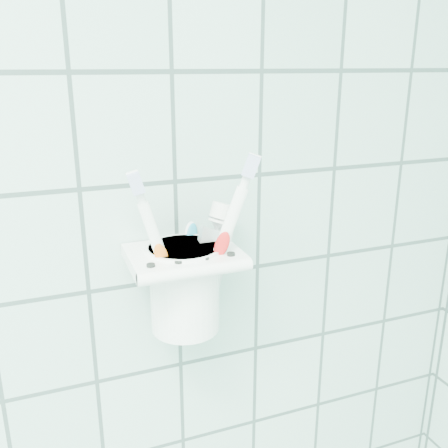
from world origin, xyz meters
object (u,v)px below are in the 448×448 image
toothpaste_tube (193,255)px  toothbrush_pink (185,249)px  cup (185,285)px  toothbrush_blue (174,240)px  holder_bracket (183,257)px  toothbrush_orange (190,241)px

toothpaste_tube → toothbrush_pink: bearing=-129.2°
cup → toothbrush_blue: 0.06m
toothbrush_blue → toothpaste_tube: (0.02, -0.01, -0.02)m
cup → toothpaste_tube: (0.01, -0.00, 0.04)m
holder_bracket → cup: 0.04m
toothbrush_pink → toothpaste_tube: (0.01, 0.01, -0.02)m
cup → toothbrush_orange: 0.06m
holder_bracket → toothpaste_tube: toothpaste_tube is taller
holder_bracket → toothbrush_blue: size_ratio=0.62×
cup → toothbrush_blue: size_ratio=0.52×
toothbrush_pink → toothbrush_blue: bearing=113.3°
toothbrush_pink → toothbrush_blue: size_ratio=0.98×
holder_bracket → toothbrush_blue: 0.02m
toothbrush_pink → holder_bracket: bearing=87.4°
holder_bracket → toothbrush_blue: bearing=140.9°
holder_bracket → toothbrush_orange: 0.03m
cup → toothpaste_tube: size_ratio=0.67×
cup → toothbrush_blue: bearing=165.0°
toothbrush_pink → toothpaste_tube: bearing=51.6°
cup → toothbrush_orange: toothbrush_orange is taller
toothbrush_orange → toothpaste_tube: (0.01, 0.02, -0.02)m
toothpaste_tube → toothbrush_orange: bearing=-113.7°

